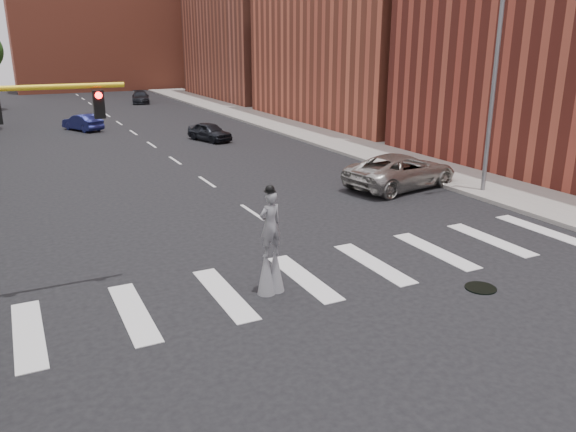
{
  "coord_description": "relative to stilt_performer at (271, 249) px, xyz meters",
  "views": [
    {
      "loc": [
        -8.75,
        -12.94,
        6.94
      ],
      "look_at": [
        -1.3,
        2.03,
        1.7
      ],
      "focal_mm": 35.0,
      "sensor_mm": 36.0,
      "label": 1
    }
  ],
  "objects": [
    {
      "name": "building_far",
      "position": [
        24.6,
        53.47,
        8.68
      ],
      "size": [
        16.0,
        22.0,
        20.0
      ],
      "primitive_type": "cube",
      "color": "brown",
      "rests_on": "ground"
    },
    {
      "name": "sidewalk_right",
      "position": [
        15.1,
        24.47,
        -1.23
      ],
      "size": [
        5.0,
        90.0,
        0.18
      ],
      "primitive_type": "cube",
      "color": "gray",
      "rests_on": "ground"
    },
    {
      "name": "car_far",
      "position": [
        7.99,
        53.28,
        -0.64
      ],
      "size": [
        2.79,
        4.96,
        1.36
      ],
      "primitive_type": "imported",
      "rotation": [
        0.0,
        0.0,
        -0.2
      ],
      "color": "black",
      "rests_on": "ground"
    },
    {
      "name": "suv_crossing",
      "position": [
        10.81,
        8.13,
        -0.48
      ],
      "size": [
        6.42,
        3.81,
        1.67
      ],
      "primitive_type": "imported",
      "rotation": [
        0.0,
        0.0,
        1.75
      ],
      "color": "#ABA8A1",
      "rests_on": "ground"
    },
    {
      "name": "car_mid",
      "position": [
        -0.79,
        34.38,
        -0.65
      ],
      "size": [
        2.94,
        4.23,
        1.32
      ],
      "primitive_type": "imported",
      "rotation": [
        0.0,
        0.0,
        3.57
      ],
      "color": "navy",
      "rests_on": "ground"
    },
    {
      "name": "streetlight",
      "position": [
        13.5,
        5.47,
        3.58
      ],
      "size": [
        2.05,
        0.2,
        9.0
      ],
      "color": "slate",
      "rests_on": "ground"
    },
    {
      "name": "ground_plane",
      "position": [
        2.6,
        -0.53,
        -1.32
      ],
      "size": [
        160.0,
        160.0,
        0.0
      ],
      "primitive_type": "plane",
      "color": "black",
      "rests_on": "ground"
    },
    {
      "name": "car_near",
      "position": [
        6.78,
        25.21,
        -0.66
      ],
      "size": [
        2.66,
        4.13,
        1.31
      ],
      "primitive_type": "imported",
      "rotation": [
        0.0,
        0.0,
        0.32
      ],
      "color": "black",
      "rests_on": "ground"
    },
    {
      "name": "building_backdrop",
      "position": [
        8.6,
        77.47,
        7.68
      ],
      "size": [
        26.0,
        14.0,
        18.0
      ],
      "primitive_type": "cube",
      "color": "#AD4E36",
      "rests_on": "ground"
    },
    {
      "name": "stilt_performer",
      "position": [
        0.0,
        0.0,
        0.0
      ],
      "size": [
        0.83,
        0.58,
        3.19
      ],
      "rotation": [
        0.0,
        0.0,
        3.33
      ],
      "color": "#301F13",
      "rests_on": "ground"
    },
    {
      "name": "manhole",
      "position": [
        5.6,
        -2.53,
        -1.3
      ],
      "size": [
        0.9,
        0.9,
        0.04
      ],
      "primitive_type": "cylinder",
      "color": "black",
      "rests_on": "ground"
    }
  ]
}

